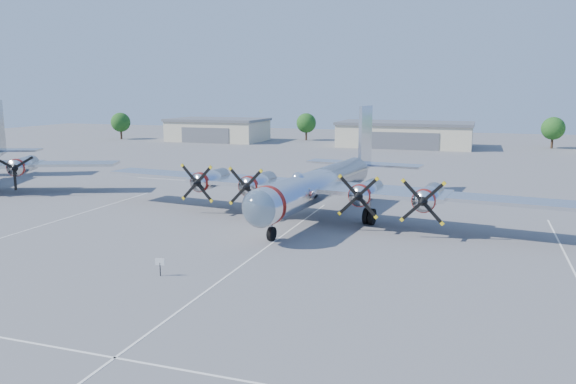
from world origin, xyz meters
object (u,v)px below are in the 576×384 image
(hangar_center, at_px, (405,134))
(tree_west, at_px, (306,123))
(tree_far_west, at_px, (121,122))
(main_bomber_b29, at_px, (322,214))
(hangar_west, at_px, (218,130))
(tree_east, at_px, (553,128))
(info_placard, at_px, (160,264))

(hangar_center, height_order, tree_west, tree_west)
(tree_far_west, bearing_deg, main_bomber_b29, -43.59)
(hangar_center, distance_m, main_bomber_b29, 71.55)
(hangar_west, bearing_deg, tree_east, 4.60)
(hangar_center, height_order, main_bomber_b29, hangar_center)
(tree_far_west, distance_m, info_placard, 110.86)
(tree_west, bearing_deg, tree_east, -2.08)
(main_bomber_b29, bearing_deg, tree_west, 114.59)
(tree_far_west, height_order, tree_west, same)
(main_bomber_b29, xyz_separation_m, info_placard, (-5.16, -21.64, 0.85))
(tree_east, bearing_deg, hangar_west, -175.40)
(main_bomber_b29, height_order, info_placard, main_bomber_b29)
(tree_west, xyz_separation_m, info_placard, (20.79, -101.17, -3.37))
(tree_far_west, distance_m, tree_west, 46.57)
(info_placard, bearing_deg, tree_east, 61.28)
(tree_far_west, height_order, info_placard, tree_far_west)
(tree_east, relative_size, main_bomber_b29, 0.14)
(tree_far_west, bearing_deg, hangar_center, 3.24)
(hangar_center, relative_size, main_bomber_b29, 0.61)
(hangar_center, xyz_separation_m, tree_west, (-25.00, 8.04, 1.51))
(hangar_west, height_order, hangar_center, same)
(hangar_center, distance_m, tree_west, 26.30)
(main_bomber_b29, bearing_deg, hangar_west, 129.25)
(tree_west, bearing_deg, hangar_center, -17.82)
(tree_far_west, distance_m, main_bomber_b29, 98.03)
(tree_far_west, height_order, main_bomber_b29, tree_far_west)
(tree_far_west, bearing_deg, tree_east, 5.71)
(tree_west, relative_size, info_placard, 5.51)
(tree_west, relative_size, main_bomber_b29, 0.14)
(hangar_west, distance_m, main_bomber_b29, 85.02)
(tree_far_west, height_order, tree_east, same)
(tree_west, distance_m, tree_east, 55.04)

